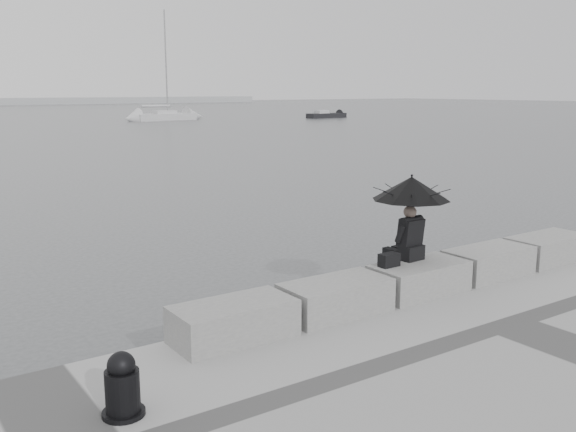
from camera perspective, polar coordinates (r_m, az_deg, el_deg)
ground at (r=11.00m, az=9.72°, el=-8.68°), size 360.00×360.00×0.00m
stone_block_far_left at (r=8.46m, az=-4.88°, el=-9.33°), size 1.60×0.80×0.50m
stone_block_left at (r=9.36m, az=4.27°, el=-7.26°), size 1.60×0.80×0.50m
stone_block_centre at (r=10.47m, az=11.58°, el=-5.46°), size 1.60×0.80×0.50m
stone_block_right at (r=11.72m, az=17.38°, el=-3.96°), size 1.60×0.80×0.50m
stone_block_far_right at (r=13.07m, az=22.02°, el=-2.72°), size 1.60×0.80×0.50m
seated_person at (r=10.40m, az=10.92°, el=1.65°), size 1.25×1.25×1.39m
bag at (r=10.11m, az=8.97°, el=-3.89°), size 0.32×0.18×0.21m
mooring_bollard at (r=6.79m, az=-14.50°, el=-14.68°), size 0.43×0.43×0.68m
sailboat_right at (r=79.16m, az=-10.93°, el=8.73°), size 7.72×3.14×12.90m
small_motorboat at (r=84.77m, az=3.44°, el=8.92°), size 5.83×2.01×1.10m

